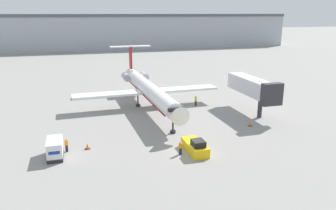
% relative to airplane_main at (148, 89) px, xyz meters
% --- Properties ---
extents(ground_plane, '(600.00, 600.00, 0.00)m').
position_rel_airplane_main_xyz_m(ground_plane, '(0.45, -20.82, -3.36)').
color(ground_plane, gray).
extents(terminal_building, '(180.00, 16.80, 15.69)m').
position_rel_airplane_main_xyz_m(terminal_building, '(0.45, 99.18, 4.51)').
color(terminal_building, '#9EA3AD').
rests_on(terminal_building, ground).
extents(airplane_main, '(26.01, 32.58, 9.47)m').
position_rel_airplane_main_xyz_m(airplane_main, '(0.00, 0.00, 0.00)').
color(airplane_main, white).
rests_on(airplane_main, ground).
extents(pushback_tug, '(1.99, 4.82, 1.87)m').
position_rel_airplane_main_xyz_m(pushback_tug, '(1.04, -20.72, -2.66)').
color(pushback_tug, yellow).
rests_on(pushback_tug, ground).
extents(luggage_cart, '(1.72, 3.71, 2.14)m').
position_rel_airplane_main_xyz_m(luggage_cart, '(-15.11, -17.51, -2.29)').
color(luggage_cart, '#232326').
rests_on(luggage_cart, ground).
extents(worker_near_tug, '(0.40, 0.24, 1.65)m').
position_rel_airplane_main_xyz_m(worker_near_tug, '(-0.88, -20.89, -2.51)').
color(worker_near_tug, '#232838').
rests_on(worker_near_tug, ground).
extents(worker_by_wing, '(0.40, 0.25, 1.79)m').
position_rel_airplane_main_xyz_m(worker_by_wing, '(8.47, -1.55, -2.42)').
color(worker_by_wing, '#232838').
rests_on(worker_by_wing, ground).
extents(worker_on_apron, '(0.40, 0.24, 1.69)m').
position_rel_airplane_main_xyz_m(worker_on_apron, '(-13.85, -16.26, -2.48)').
color(worker_on_apron, '#232838').
rests_on(worker_on_apron, ground).
extents(traffic_cone_left, '(0.60, 0.60, 0.77)m').
position_rel_airplane_main_xyz_m(traffic_cone_left, '(-11.41, -16.15, -3.00)').
color(traffic_cone_left, black).
rests_on(traffic_cone_left, ground).
extents(traffic_cone_right, '(0.59, 0.59, 0.72)m').
position_rel_airplane_main_xyz_m(traffic_cone_right, '(12.31, -14.19, -3.02)').
color(traffic_cone_right, black).
rests_on(traffic_cone_right, ground).
extents(jet_bridge, '(3.20, 12.59, 6.19)m').
position_rel_airplane_main_xyz_m(jet_bridge, '(15.86, -8.39, 1.09)').
color(jet_bridge, '#2D2D33').
rests_on(jet_bridge, ground).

